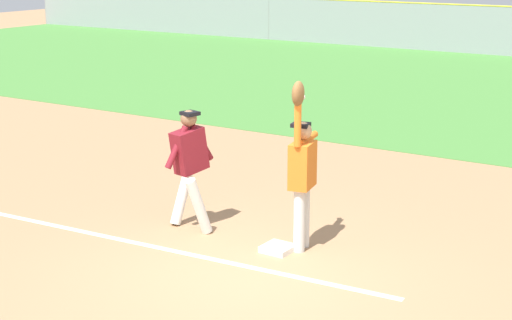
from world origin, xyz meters
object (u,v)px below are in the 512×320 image
Objects in this scene: first_base at (278,248)px; baseball at (303,97)px; runner at (190,161)px; parked_car_white at (491,28)px; fielder at (302,168)px.

baseball is (0.07, 0.48, 1.95)m from first_base.
runner is 23.24× the size of baseball.
fielder is at bearing -74.19° from parked_car_white.
fielder is 24.99m from parked_car_white.
runner is 24.84m from parked_car_white.
first_base is 0.17× the size of fielder.
first_base is 25.17m from parked_car_white.
baseball is at bearing -74.41° from parked_car_white.
first_base is at bearing -98.09° from baseball.
baseball reaches higher than runner.
fielder is at bearing 46.68° from first_base.
baseball reaches higher than first_base.
fielder reaches higher than baseball.
parked_car_white is at bearing 100.92° from first_base.
baseball is 0.02× the size of parked_car_white.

